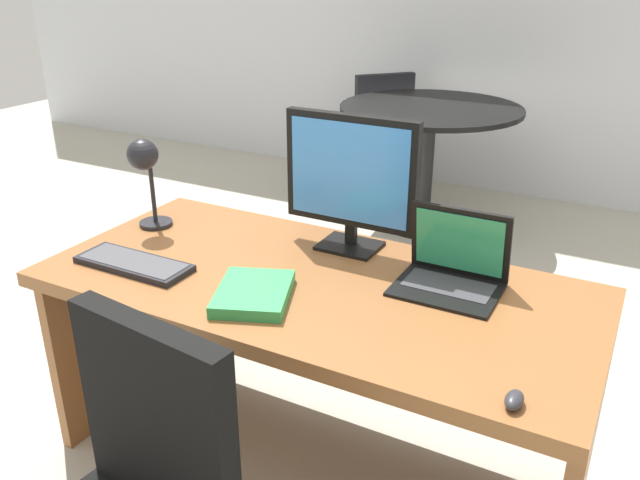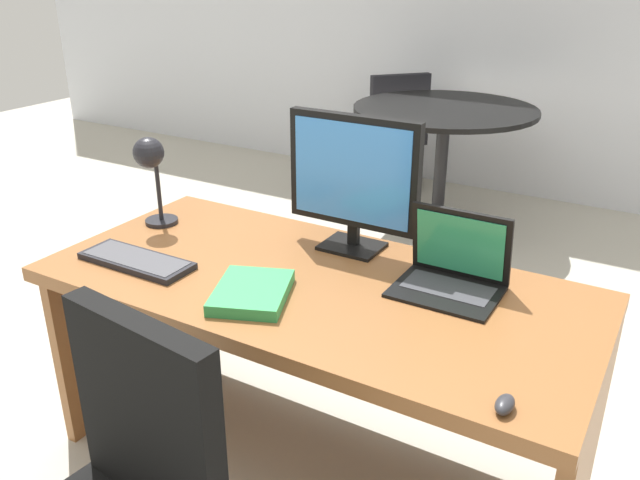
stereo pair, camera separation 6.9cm
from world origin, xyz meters
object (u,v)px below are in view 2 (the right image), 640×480
(keyboard, at_px, (137,261))
(laptop, at_px, (454,264))
(desk, at_px, (321,327))
(meeting_chair_near, at_px, (390,142))
(meeting_table, at_px, (443,138))
(mouse, at_px, (505,404))
(monitor, at_px, (353,176))
(desk_lamp, at_px, (151,164))
(book, at_px, (252,292))

(keyboard, bearing_deg, laptop, 21.64)
(desk, distance_m, meeting_chair_near, 3.03)
(meeting_table, height_order, meeting_chair_near, meeting_chair_near)
(mouse, bearing_deg, meeting_table, 113.12)
(monitor, bearing_deg, desk_lamp, -165.84)
(desk, distance_m, keyboard, 0.63)
(monitor, relative_size, meeting_chair_near, 0.52)
(monitor, xyz_separation_m, meeting_chair_near, (-1.04, 2.60, -0.63))
(monitor, bearing_deg, meeting_table, 101.83)
(mouse, height_order, desk_lamp, desk_lamp)
(keyboard, relative_size, desk_lamp, 1.17)
(book, bearing_deg, keyboard, -179.87)
(mouse, distance_m, book, 0.79)
(meeting_chair_near, bearing_deg, desk, -69.51)
(laptop, relative_size, mouse, 4.24)
(keyboard, distance_m, mouse, 1.24)
(mouse, bearing_deg, desk_lamp, 163.46)
(desk, distance_m, desk_lamp, 0.84)
(laptop, relative_size, book, 0.96)
(desk, distance_m, mouse, 0.80)
(desk_lamp, height_order, meeting_table, desk_lamp)
(desk, height_order, desk_lamp, desk_lamp)
(desk_lamp, xyz_separation_m, book, (0.63, -0.28, -0.22))
(laptop, bearing_deg, book, -142.21)
(keyboard, height_order, book, book)
(keyboard, distance_m, book, 0.46)
(book, height_order, meeting_chair_near, meeting_chair_near)
(mouse, bearing_deg, book, 169.83)
(mouse, bearing_deg, laptop, 120.74)
(laptop, height_order, desk_lamp, desk_lamp)
(desk_lamp, bearing_deg, mouse, -16.54)
(laptop, relative_size, meeting_chair_near, 0.35)
(desk, distance_m, monitor, 0.50)
(book, height_order, meeting_table, meeting_table)
(desk, relative_size, laptop, 5.56)
(book, bearing_deg, laptop, 37.79)
(desk_lamp, distance_m, meeting_table, 2.24)
(desk, xyz_separation_m, mouse, (0.68, -0.37, 0.20))
(monitor, relative_size, laptop, 1.51)
(monitor, xyz_separation_m, laptop, (0.39, -0.09, -0.18))
(desk, bearing_deg, meeting_table, 100.95)
(laptop, xyz_separation_m, meeting_chair_near, (-1.44, 2.69, -0.44))
(desk, height_order, mouse, mouse)
(meeting_table, bearing_deg, mouse, -66.88)
(keyboard, distance_m, meeting_table, 2.48)
(monitor, distance_m, keyboard, 0.75)
(meeting_table, bearing_deg, monitor, -78.17)
(mouse, bearing_deg, desk, 151.60)
(laptop, bearing_deg, monitor, 166.88)
(desk, height_order, meeting_table, meeting_table)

